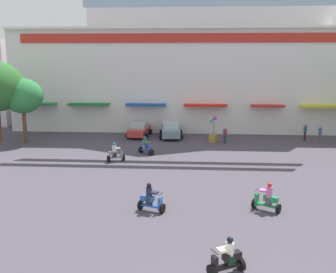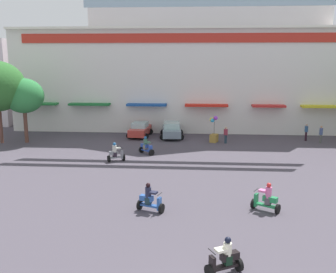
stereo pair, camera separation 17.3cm
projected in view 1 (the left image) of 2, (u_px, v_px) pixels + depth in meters
name	position (u px, v px, depth m)	size (l,w,h in m)	color
ground_plane	(211.00, 185.00, 25.22)	(128.00, 128.00, 0.00)	#49434D
colonial_building	(205.00, 49.00, 46.73)	(41.87, 18.74, 20.54)	silver
plaza_tree_0	(23.00, 96.00, 36.78)	(3.80, 3.23, 6.06)	brown
parked_car_0	(139.00, 130.00, 40.23)	(2.42, 4.03, 1.46)	#B4372F
parked_car_1	(171.00, 130.00, 39.77)	(2.56, 4.25, 1.56)	slate
scooter_rider_0	(116.00, 154.00, 30.83)	(1.42, 1.08, 1.51)	black
scooter_rider_2	(227.00, 259.00, 14.88)	(1.51, 1.14, 1.49)	black
scooter_rider_3	(267.00, 199.00, 20.97)	(1.54, 1.22, 1.58)	black
scooter_rider_4	(151.00, 200.00, 20.92)	(1.52, 0.98, 1.56)	black
scooter_rider_5	(146.00, 147.00, 33.12)	(1.43, 1.40, 1.51)	black
pedestrian_0	(225.00, 134.00, 37.24)	(0.53, 0.53, 1.57)	#233542
pedestrian_1	(320.00, 133.00, 37.29)	(0.45, 0.45, 1.66)	#4F504C
pedestrian_2	(305.00, 131.00, 38.31)	(0.35, 0.35, 1.65)	black
balloon_vendor_cart	(213.00, 131.00, 37.66)	(0.89, 1.06, 2.56)	olive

